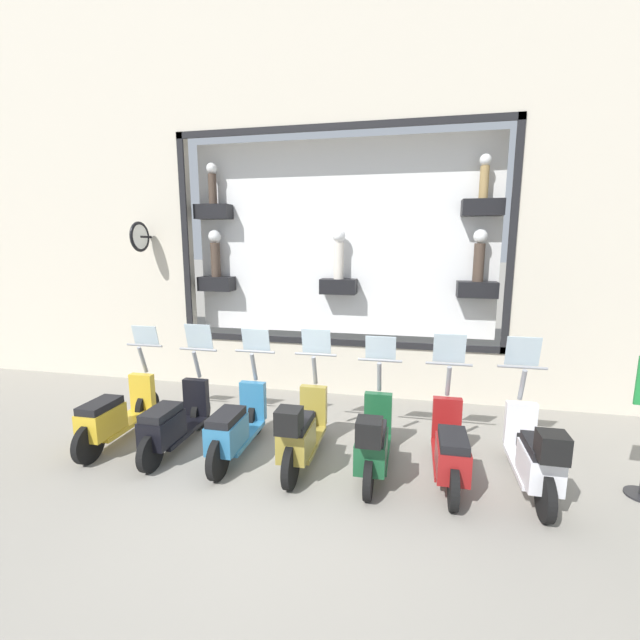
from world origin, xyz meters
name	(u,v)px	position (x,y,z in m)	size (l,w,h in m)	color
ground_plane	(282,495)	(0.00, 0.00, 0.00)	(120.00, 120.00, 0.00)	gray
building_facade	(338,168)	(3.60, 0.00, 4.14)	(1.20, 36.00, 8.12)	beige
scooter_white_0	(534,454)	(0.66, -2.80, 0.48)	(1.80, 0.61, 1.66)	black
scooter_red_1	(450,448)	(0.72, -1.89, 0.43)	(1.80, 0.60, 1.65)	black
scooter_green_2	(373,440)	(0.65, -0.98, 0.46)	(1.79, 0.60, 1.58)	black
scooter_olive_3	(301,431)	(0.66, -0.06, 0.48)	(1.81, 0.61, 1.64)	black
scooter_teal_4	(236,426)	(0.72, 0.85, 0.44)	(1.80, 0.60, 1.60)	black
scooter_black_5	(174,421)	(0.72, 1.76, 0.43)	(1.80, 0.61, 1.64)	black
scooter_yellow_6	(115,415)	(0.72, 2.68, 0.44)	(1.80, 0.61, 1.57)	black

